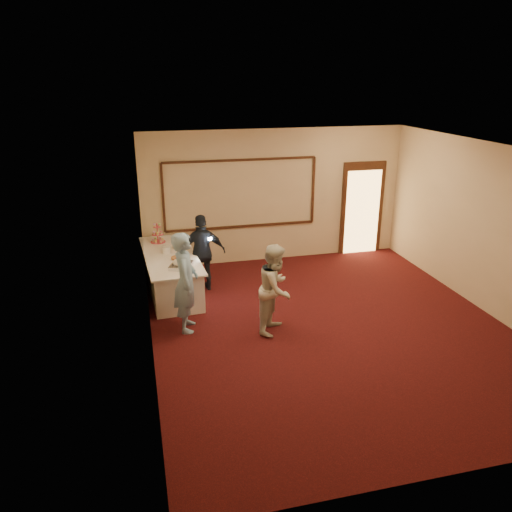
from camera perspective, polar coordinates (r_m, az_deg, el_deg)
The scene contains 14 objects.
floor at distance 8.79m, azimuth 8.37°, elevation -7.97°, with size 7.00×7.00×0.00m, color black.
room_walls at distance 8.05m, azimuth 9.09°, elevation 4.86°, with size 6.04×7.04×3.02m.
wall_molding at distance 11.14m, azimuth -1.76°, elevation 7.10°, with size 3.45×0.04×1.55m.
doorway at distance 12.19m, azimuth 12.02°, elevation 5.30°, with size 1.05×0.07×2.20m.
buffet_table at distance 10.07m, azimuth -9.68°, elevation -1.86°, with size 1.13×2.60×0.77m.
pavlova_tray at distance 9.22m, azimuth -8.58°, elevation -0.83°, with size 0.49×0.56×0.18m.
cupcake_stand at distance 10.66m, azimuth -11.18°, elevation 2.40°, with size 0.31×0.31×0.46m.
plate_stack_a at distance 9.99m, azimuth -10.20°, elevation 0.74°, with size 0.18×0.18×0.15m.
plate_stack_b at distance 10.23m, azimuth -8.99°, elevation 1.35°, with size 0.21×0.21×0.18m.
tart at distance 9.63m, azimuth -9.04°, elevation -0.26°, with size 0.25×0.25×0.05m.
man at distance 8.35m, azimuth -8.04°, elevation -2.97°, with size 0.63×0.41×1.72m, color #7DA8D1.
woman at distance 8.28m, azimuth 2.26°, elevation -3.73°, with size 0.74×0.58×1.53m, color beige.
guest at distance 9.92m, azimuth -6.12°, elevation 0.37°, with size 0.91×0.38×1.55m, color black.
camera_flash at distance 9.62m, azimuth -5.29°, elevation 1.96°, with size 0.07×0.04×0.05m, color white.
Camera 1 is at (-3.06, -7.14, 4.11)m, focal length 35.00 mm.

